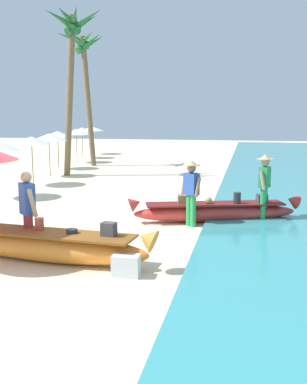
% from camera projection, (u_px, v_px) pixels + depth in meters
% --- Properties ---
extents(ground_plane, '(80.00, 80.00, 0.00)m').
position_uv_depth(ground_plane, '(49.00, 248.00, 9.83)').
color(ground_plane, beige).
extents(boat_orange_foreground, '(4.39, 1.10, 0.85)m').
position_uv_depth(boat_orange_foreground, '(49.00, 245.00, 8.90)').
color(boat_orange_foreground, orange).
rests_on(boat_orange_foreground, ground).
extents(boat_red_midground, '(4.48, 1.88, 0.78)m').
position_uv_depth(boat_red_midground, '(215.00, 211.00, 12.17)').
color(boat_red_midground, red).
rests_on(boat_red_midground, ground).
extents(person_vendor_hatted, '(0.56, 0.47, 1.68)m').
position_uv_depth(person_vendor_hatted, '(191.00, 188.00, 11.55)').
color(person_vendor_hatted, green).
rests_on(person_vendor_hatted, ground).
extents(person_tourist_customer, '(0.54, 0.53, 1.68)m').
position_uv_depth(person_tourist_customer, '(28.00, 208.00, 9.22)').
color(person_tourist_customer, '#B2383D').
rests_on(person_tourist_customer, ground).
extents(person_vendor_assistant, '(0.44, 0.58, 1.78)m').
position_uv_depth(person_vendor_assistant, '(264.00, 183.00, 11.99)').
color(person_vendor_assistant, green).
rests_on(person_vendor_assistant, ground).
extents(parasol_row_1, '(1.60, 1.60, 1.91)m').
position_uv_depth(parasol_row_1, '(32.00, 141.00, 18.08)').
color(parasol_row_1, '#8E6B47').
rests_on(parasol_row_1, ground).
extents(parasol_row_2, '(1.60, 1.60, 1.91)m').
position_uv_depth(parasol_row_2, '(49.00, 137.00, 20.67)').
color(parasol_row_2, '#8E6B47').
rests_on(parasol_row_2, ground).
extents(parasol_row_3, '(1.60, 1.60, 1.91)m').
position_uv_depth(parasol_row_3, '(58.00, 134.00, 23.42)').
color(parasol_row_3, '#8E6B47').
rests_on(parasol_row_3, ground).
extents(parasol_row_4, '(1.60, 1.60, 1.91)m').
position_uv_depth(parasol_row_4, '(76.00, 132.00, 26.43)').
color(parasol_row_4, '#8E6B47').
rests_on(parasol_row_4, ground).
extents(parasol_row_5, '(1.60, 1.60, 1.91)m').
position_uv_depth(parasol_row_5, '(82.00, 130.00, 29.03)').
color(parasol_row_5, '#8E6B47').
rests_on(parasol_row_5, ground).
extents(parasol_row_6, '(1.60, 1.60, 1.91)m').
position_uv_depth(parasol_row_6, '(92.00, 129.00, 31.94)').
color(parasol_row_6, '#8E6B47').
rests_on(parasol_row_6, ground).
extents(palm_tree_tall_inland, '(2.75, 2.48, 7.30)m').
position_uv_depth(palm_tree_tall_inland, '(72.00, 41.00, 20.18)').
color(palm_tree_tall_inland, brown).
rests_on(palm_tree_tall_inland, ground).
extents(palm_tree_leaning_seaward, '(2.37, 2.68, 7.07)m').
position_uv_depth(palm_tree_leaning_seaward, '(84.00, 57.00, 24.30)').
color(palm_tree_leaning_seaward, brown).
rests_on(palm_tree_leaning_seaward, ground).
extents(cooler_box, '(0.48, 0.31, 0.38)m').
position_uv_depth(cooler_box, '(126.00, 266.00, 8.09)').
color(cooler_box, silver).
rests_on(cooler_box, ground).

